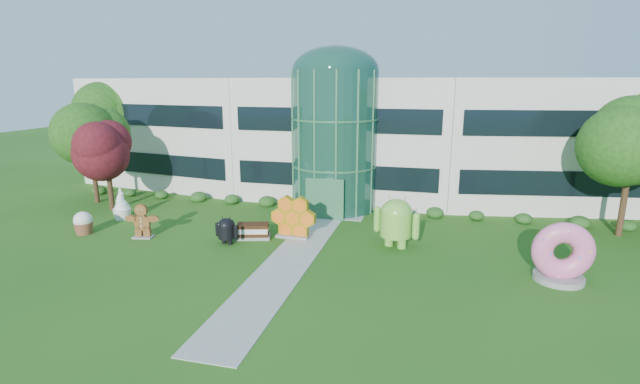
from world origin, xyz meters
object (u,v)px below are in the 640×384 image
(android_black, at_px, (226,229))
(gingerbread, at_px, (142,221))
(donut, at_px, (562,251))
(android_green, at_px, (396,219))

(android_black, height_order, gingerbread, gingerbread)
(android_black, bearing_deg, gingerbread, -166.48)
(android_black, distance_m, donut, 17.23)
(android_green, relative_size, donut, 1.11)
(donut, height_order, gingerbread, donut)
(android_black, bearing_deg, donut, 8.71)
(android_green, xyz_separation_m, gingerbread, (-14.71, -2.09, -0.58))
(donut, bearing_deg, android_black, 173.69)
(android_green, height_order, donut, android_green)
(donut, xyz_separation_m, gingerbread, (-22.53, 0.62, -0.41))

